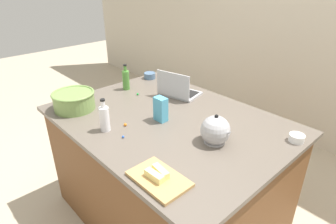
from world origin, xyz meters
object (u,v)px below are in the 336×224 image
object	(u,v)px
butter_stick_right	(161,171)
bottle_olive	(126,79)
laptop	(178,90)
candy_bag	(161,109)
bottle_vinegar	(104,118)
mixing_bowl_large	(74,100)
ramekin_medium	(297,138)
cutting_board	(159,179)
butter_stick_left	(154,176)
ramekin_small	(150,76)
kettle	(216,130)

from	to	relation	value
butter_stick_right	bottle_olive	bearing A→B (deg)	152.67
laptop	candy_bag	bearing A→B (deg)	-59.79
bottle_vinegar	butter_stick_right	world-z (taller)	bottle_vinegar
mixing_bowl_large	ramekin_medium	xyz separation A→B (m)	(1.33, 0.78, -0.05)
bottle_olive	cutting_board	bearing A→B (deg)	-27.98
cutting_board	butter_stick_right	xyz separation A→B (m)	(-0.01, 0.02, 0.03)
mixing_bowl_large	butter_stick_right	xyz separation A→B (m)	(1.02, -0.05, -0.03)
mixing_bowl_large	bottle_vinegar	distance (m)	0.43
mixing_bowl_large	butter_stick_left	world-z (taller)	mixing_bowl_large
laptop	butter_stick_right	world-z (taller)	laptop
bottle_olive	ramekin_small	xyz separation A→B (m)	(-0.07, 0.32, -0.06)
candy_bag	butter_stick_right	bearing A→B (deg)	-41.57
laptop	butter_stick_left	size ratio (longest dim) A/B	3.20
kettle	cutting_board	xyz separation A→B (m)	(0.04, -0.48, -0.07)
cutting_board	kettle	bearing A→B (deg)	94.25
cutting_board	ramekin_medium	world-z (taller)	ramekin_medium
bottle_olive	cutting_board	xyz separation A→B (m)	(1.10, -0.58, -0.08)
mixing_bowl_large	butter_stick_right	distance (m)	1.02
cutting_board	butter_stick_left	distance (m)	0.04
laptop	bottle_olive	world-z (taller)	bottle_olive
ramekin_small	cutting_board	bearing A→B (deg)	-37.74
bottle_olive	cutting_board	world-z (taller)	bottle_olive
mixing_bowl_large	ramekin_small	xyz separation A→B (m)	(-0.14, 0.84, -0.04)
laptop	ramekin_medium	xyz separation A→B (m)	(0.99, 0.04, -0.02)
laptop	butter_stick_right	distance (m)	1.04
laptop	butter_stick_left	xyz separation A→B (m)	(0.68, -0.83, -0.01)
bottle_vinegar	ramekin_medium	bearing A→B (deg)	40.84
kettle	ramekin_small	xyz separation A→B (m)	(-1.14, 0.42, -0.05)
kettle	mixing_bowl_large	bearing A→B (deg)	-157.61
bottle_olive	butter_stick_right	world-z (taller)	bottle_olive
laptop	butter_stick_left	bearing A→B (deg)	-50.72
mixing_bowl_large	cutting_board	distance (m)	1.04
bottle_vinegar	laptop	bearing A→B (deg)	96.52
ramekin_medium	butter_stick_left	bearing A→B (deg)	-109.25
laptop	ramekin_small	xyz separation A→B (m)	(-0.48, 0.10, -0.02)
laptop	cutting_board	xyz separation A→B (m)	(0.69, -0.81, -0.04)
kettle	cutting_board	bearing A→B (deg)	-85.75
butter_stick_right	bottle_vinegar	bearing A→B (deg)	175.42
laptop	candy_bag	size ratio (longest dim) A/B	2.07
laptop	ramekin_small	size ratio (longest dim) A/B	3.24
bottle_olive	ramekin_small	world-z (taller)	bottle_olive
butter_stick_right	candy_bag	distance (m)	0.61
ramekin_medium	cutting_board	bearing A→B (deg)	-109.20
cutting_board	butter_stick_left	world-z (taller)	butter_stick_left
kettle	butter_stick_right	bearing A→B (deg)	-87.15
cutting_board	butter_stick_right	distance (m)	0.04
bottle_vinegar	kettle	distance (m)	0.70
bottle_vinegar	ramekin_small	size ratio (longest dim) A/B	2.03
candy_bag	ramekin_small	bearing A→B (deg)	145.62
mixing_bowl_large	bottle_vinegar	bearing A→B (deg)	-0.21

